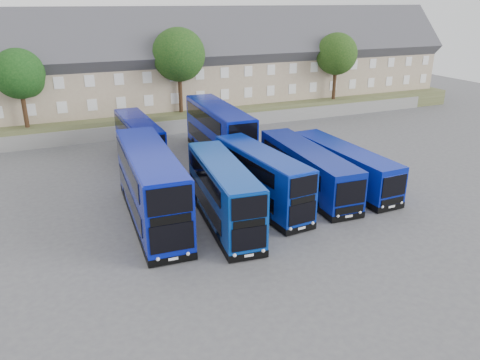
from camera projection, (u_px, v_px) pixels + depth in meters
The scene contains 15 objects.
ground at pixel (264, 224), 30.93m from camera, with size 120.00×120.00×0.00m, color #4E4E54.
retaining_wall at pixel (168, 128), 51.23m from camera, with size 70.00×0.40×1.50m, color slate.
earth_bank at pixel (148, 107), 59.71m from camera, with size 80.00×20.00×2.00m, color #4B512D.
terrace_row at pixel (201, 64), 56.47m from camera, with size 66.00×10.40×11.20m.
dd_front_left at pixel (151, 187), 30.54m from camera, with size 3.41×12.33×4.85m.
dd_front_mid at pixel (224, 195), 30.31m from camera, with size 3.37×10.58×4.13m.
dd_front_right at pixel (261, 180), 33.01m from camera, with size 3.21×10.29×4.03m.
dd_rear_left at pixel (139, 143), 41.52m from camera, with size 2.56×10.22×4.04m.
dd_rear_right at pixel (219, 133), 43.10m from camera, with size 3.15×12.23×4.83m.
coach_east_a at pixel (307, 170), 35.92m from camera, with size 3.16×12.29×3.33m.
coach_east_b at pixel (343, 167), 36.89m from camera, with size 2.77×11.47×3.11m.
tree_west at pixel (21, 76), 44.81m from camera, with size 4.80×4.80×7.65m.
tree_mid at pixel (180, 57), 50.75m from camera, with size 5.76×5.76×9.18m.
tree_east at pixel (337, 55), 57.92m from camera, with size 5.12×5.12×8.16m.
tree_far at pixel (345, 46), 66.01m from camera, with size 5.44×5.44×8.67m.
Camera 1 is at (-12.40, -24.94, 13.84)m, focal length 35.00 mm.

